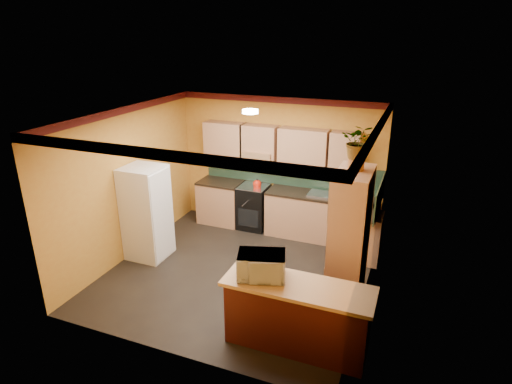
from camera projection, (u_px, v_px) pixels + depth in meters
room_shell at (244, 151)px, 6.82m from camera, size 4.24×4.24×2.72m
base_cabinets_back at (282, 212)px, 8.66m from camera, size 3.65×0.60×0.88m
countertop_back at (283, 191)px, 8.50m from camera, size 3.65×0.62×0.04m
stove at (254, 207)px, 8.87m from camera, size 0.58×0.58×0.91m
kettle at (257, 183)px, 8.60m from camera, size 0.21×0.21×0.18m
sink at (321, 194)px, 8.22m from camera, size 0.48×0.40×0.03m
base_cabinets_right at (358, 235)px, 7.67m from camera, size 0.60×0.80×0.88m
countertop_right at (360, 212)px, 7.51m from camera, size 0.62×0.80×0.04m
fridge at (146, 213)px, 7.60m from camera, size 0.68×0.66×1.70m
pantry at (349, 240)px, 6.17m from camera, size 0.48×0.90×2.10m
fern_pot at (356, 164)px, 5.81m from camera, size 0.22×0.22×0.16m
fern at (358, 141)px, 5.70m from camera, size 0.45×0.40×0.48m
breakfast_bar at (297, 318)px, 5.48m from camera, size 1.80×0.55×0.88m
bar_top at (298, 286)px, 5.31m from camera, size 1.90×0.65×0.05m
microwave at (261, 266)px, 5.41m from camera, size 0.69×0.57×0.33m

